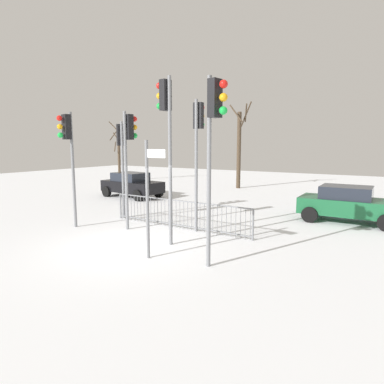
{
  "coord_description": "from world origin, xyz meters",
  "views": [
    {
      "loc": [
        6.81,
        -7.43,
        3.11
      ],
      "look_at": [
        0.8,
        2.35,
        1.47
      ],
      "focal_mm": 30.8,
      "sensor_mm": 36.0,
      "label": 1
    }
  ],
  "objects_px": {
    "traffic_light_foreground_left": "(166,124)",
    "bare_tree_centre": "(239,147)",
    "traffic_light_mid_left": "(198,136)",
    "direction_sign_post": "(149,194)",
    "traffic_light_foreground_right": "(129,144)",
    "bare_tree_left": "(119,152)",
    "car_black_far": "(132,184)",
    "traffic_light_rear_right": "(68,144)",
    "traffic_light_mid_right": "(121,148)",
    "traffic_light_rear_left": "(214,129)",
    "car_green_mid": "(348,204)"
  },
  "relations": [
    {
      "from": "traffic_light_mid_left",
      "to": "bare_tree_left",
      "type": "xyz_separation_m",
      "value": [
        -14.55,
        11.08,
        -0.9
      ]
    },
    {
      "from": "traffic_light_mid_right",
      "to": "direction_sign_post",
      "type": "height_order",
      "value": "traffic_light_mid_right"
    },
    {
      "from": "traffic_light_mid_right",
      "to": "bare_tree_centre",
      "type": "height_order",
      "value": "bare_tree_centre"
    },
    {
      "from": "traffic_light_rear_right",
      "to": "direction_sign_post",
      "type": "bearing_deg",
      "value": 178.42
    },
    {
      "from": "car_black_far",
      "to": "bare_tree_left",
      "type": "distance_m",
      "value": 9.75
    },
    {
      "from": "traffic_light_mid_left",
      "to": "bare_tree_centre",
      "type": "xyz_separation_m",
      "value": [
        -3.58,
        11.89,
        -0.45
      ]
    },
    {
      "from": "bare_tree_left",
      "to": "bare_tree_centre",
      "type": "height_order",
      "value": "bare_tree_centre"
    },
    {
      "from": "bare_tree_left",
      "to": "traffic_light_mid_left",
      "type": "bearing_deg",
      "value": -37.29
    },
    {
      "from": "direction_sign_post",
      "to": "traffic_light_foreground_left",
      "type": "bearing_deg",
      "value": 116.6
    },
    {
      "from": "traffic_light_foreground_left",
      "to": "bare_tree_centre",
      "type": "distance_m",
      "value": 14.28
    },
    {
      "from": "traffic_light_foreground_left",
      "to": "direction_sign_post",
      "type": "xyz_separation_m",
      "value": [
        0.38,
        -1.38,
        -1.94
      ]
    },
    {
      "from": "car_black_far",
      "to": "bare_tree_centre",
      "type": "relative_size",
      "value": 0.64
    },
    {
      "from": "traffic_light_rear_right",
      "to": "traffic_light_mid_left",
      "type": "bearing_deg",
      "value": -141.31
    },
    {
      "from": "direction_sign_post",
      "to": "bare_tree_centre",
      "type": "relative_size",
      "value": 0.53
    },
    {
      "from": "traffic_light_foreground_right",
      "to": "traffic_light_mid_left",
      "type": "height_order",
      "value": "traffic_light_mid_left"
    },
    {
      "from": "traffic_light_foreground_right",
      "to": "traffic_light_mid_left",
      "type": "bearing_deg",
      "value": 40.28
    },
    {
      "from": "traffic_light_foreground_right",
      "to": "traffic_light_mid_left",
      "type": "xyz_separation_m",
      "value": [
        2.28,
        1.09,
        0.27
      ]
    },
    {
      "from": "traffic_light_rear_left",
      "to": "car_green_mid",
      "type": "xyz_separation_m",
      "value": [
        2.32,
        7.32,
        -2.72
      ]
    },
    {
      "from": "car_green_mid",
      "to": "direction_sign_post",
      "type": "bearing_deg",
      "value": -118.47
    },
    {
      "from": "car_black_far",
      "to": "traffic_light_foreground_right",
      "type": "bearing_deg",
      "value": -43.28
    },
    {
      "from": "traffic_light_mid_right",
      "to": "bare_tree_left",
      "type": "bearing_deg",
      "value": 76.33
    },
    {
      "from": "traffic_light_foreground_left",
      "to": "direction_sign_post",
      "type": "bearing_deg",
      "value": -156.41
    },
    {
      "from": "traffic_light_mid_right",
      "to": "traffic_light_rear_left",
      "type": "height_order",
      "value": "traffic_light_rear_left"
    },
    {
      "from": "bare_tree_left",
      "to": "traffic_light_mid_right",
      "type": "bearing_deg",
      "value": -45.56
    },
    {
      "from": "traffic_light_foreground_left",
      "to": "direction_sign_post",
      "type": "height_order",
      "value": "traffic_light_foreground_left"
    },
    {
      "from": "traffic_light_mid_left",
      "to": "bare_tree_left",
      "type": "height_order",
      "value": "bare_tree_left"
    },
    {
      "from": "traffic_light_rear_right",
      "to": "car_black_far",
      "type": "relative_size",
      "value": 1.1
    },
    {
      "from": "traffic_light_rear_right",
      "to": "traffic_light_foreground_left",
      "type": "bearing_deg",
      "value": -164.8
    },
    {
      "from": "traffic_light_rear_right",
      "to": "traffic_light_mid_right",
      "type": "relative_size",
      "value": 1.06
    },
    {
      "from": "direction_sign_post",
      "to": "car_black_far",
      "type": "xyz_separation_m",
      "value": [
        -7.79,
        7.99,
        -1.05
      ]
    },
    {
      "from": "traffic_light_foreground_left",
      "to": "traffic_light_rear_left",
      "type": "relative_size",
      "value": 1.08
    },
    {
      "from": "traffic_light_rear_right",
      "to": "traffic_light_mid_right",
      "type": "bearing_deg",
      "value": -85.03
    },
    {
      "from": "car_black_far",
      "to": "traffic_light_foreground_left",
      "type": "bearing_deg",
      "value": -36.51
    },
    {
      "from": "bare_tree_centre",
      "to": "traffic_light_rear_left",
      "type": "bearing_deg",
      "value": -68.76
    },
    {
      "from": "traffic_light_mid_left",
      "to": "traffic_light_mid_right",
      "type": "xyz_separation_m",
      "value": [
        -3.99,
        0.31,
        -0.43
      ]
    },
    {
      "from": "traffic_light_foreground_left",
      "to": "traffic_light_foreground_right",
      "type": "bearing_deg",
      "value": 78.25
    },
    {
      "from": "traffic_light_mid_left",
      "to": "direction_sign_post",
      "type": "height_order",
      "value": "traffic_light_mid_left"
    },
    {
      "from": "direction_sign_post",
      "to": "traffic_light_rear_right",
      "type": "bearing_deg",
      "value": 177.25
    },
    {
      "from": "traffic_light_foreground_left",
      "to": "traffic_light_mid_left",
      "type": "relative_size",
      "value": 1.1
    },
    {
      "from": "traffic_light_foreground_right",
      "to": "direction_sign_post",
      "type": "height_order",
      "value": "traffic_light_foreground_right"
    },
    {
      "from": "traffic_light_mid_right",
      "to": "bare_tree_centre",
      "type": "relative_size",
      "value": 0.67
    },
    {
      "from": "traffic_light_mid_left",
      "to": "traffic_light_rear_left",
      "type": "distance_m",
      "value": 3.72
    },
    {
      "from": "traffic_light_rear_right",
      "to": "traffic_light_rear_left",
      "type": "height_order",
      "value": "traffic_light_rear_left"
    },
    {
      "from": "traffic_light_mid_right",
      "to": "direction_sign_post",
      "type": "distance_m",
      "value": 5.79
    },
    {
      "from": "bare_tree_left",
      "to": "traffic_light_rear_left",
      "type": "bearing_deg",
      "value": -40.03
    },
    {
      "from": "traffic_light_rear_left",
      "to": "traffic_light_foreground_left",
      "type": "bearing_deg",
      "value": -106.28
    },
    {
      "from": "traffic_light_foreground_left",
      "to": "direction_sign_post",
      "type": "distance_m",
      "value": 2.41
    },
    {
      "from": "traffic_light_rear_left",
      "to": "car_black_far",
      "type": "relative_size",
      "value": 1.21
    },
    {
      "from": "traffic_light_foreground_right",
      "to": "traffic_light_rear_left",
      "type": "relative_size",
      "value": 0.9
    },
    {
      "from": "traffic_light_foreground_right",
      "to": "direction_sign_post",
      "type": "bearing_deg",
      "value": -24.67
    }
  ]
}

